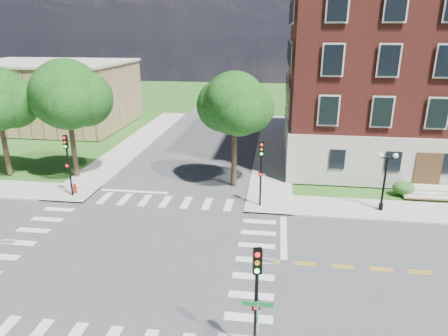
# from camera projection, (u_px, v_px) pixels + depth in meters

# --- Properties ---
(ground) EXTENTS (160.00, 160.00, 0.00)m
(ground) POSITION_uv_depth(u_px,v_px,m) (132.00, 251.00, 23.29)
(ground) COLOR #224E16
(ground) RESTS_ON ground
(road_ew) EXTENTS (90.00, 12.00, 0.01)m
(road_ew) POSITION_uv_depth(u_px,v_px,m) (132.00, 251.00, 23.29)
(road_ew) COLOR #3D3D3F
(road_ew) RESTS_ON ground
(road_ns) EXTENTS (12.00, 90.00, 0.01)m
(road_ns) POSITION_uv_depth(u_px,v_px,m) (132.00, 251.00, 23.29)
(road_ns) COLOR #3D3D3F
(road_ns) RESTS_ON ground
(sidewalk_ne) EXTENTS (34.00, 34.00, 0.12)m
(sidewalk_ne) POSITION_uv_depth(u_px,v_px,m) (357.00, 174.00, 35.71)
(sidewalk_ne) COLOR #9E9B93
(sidewalk_ne) RESTS_ON ground
(sidewalk_nw) EXTENTS (34.00, 34.00, 0.12)m
(sidewalk_nw) POSITION_uv_depth(u_px,v_px,m) (38.00, 160.00, 39.63)
(sidewalk_nw) COLOR #9E9B93
(sidewalk_nw) RESTS_ON ground
(crosswalk_east) EXTENTS (2.20, 10.20, 0.02)m
(crosswalk_east) POSITION_uv_depth(u_px,v_px,m) (255.00, 260.00, 22.37)
(crosswalk_east) COLOR silver
(crosswalk_east) RESTS_ON ground
(stop_bar_east) EXTENTS (0.40, 5.50, 0.00)m
(stop_bar_east) POSITION_uv_depth(u_px,v_px,m) (284.00, 236.00, 24.97)
(stop_bar_east) COLOR silver
(stop_bar_east) RESTS_ON ground
(main_building) EXTENTS (30.60, 22.40, 16.50)m
(main_building) POSITION_uv_depth(u_px,v_px,m) (447.00, 73.00, 38.10)
(main_building) COLOR #B9B1A3
(main_building) RESTS_ON ground
(secondary_building) EXTENTS (20.40, 15.40, 8.30)m
(secondary_building) POSITION_uv_depth(u_px,v_px,m) (50.00, 94.00, 52.80)
(secondary_building) COLOR olive
(secondary_building) RESTS_ON ground
(tree_c) EXTENTS (5.81, 5.81, 10.02)m
(tree_c) POSITION_uv_depth(u_px,v_px,m) (67.00, 95.00, 32.70)
(tree_c) COLOR #322719
(tree_c) RESTS_ON ground
(tree_d) EXTENTS (4.95, 4.95, 9.23)m
(tree_d) POSITION_uv_depth(u_px,v_px,m) (235.00, 104.00, 30.86)
(tree_d) COLOR #322719
(tree_d) RESTS_ON ground
(traffic_signal_se) EXTENTS (0.37, 0.42, 4.80)m
(traffic_signal_se) POSITION_uv_depth(u_px,v_px,m) (256.00, 290.00, 14.62)
(traffic_signal_se) COLOR black
(traffic_signal_se) RESTS_ON ground
(traffic_signal_ne) EXTENTS (0.36, 0.42, 4.80)m
(traffic_signal_ne) POSITION_uv_depth(u_px,v_px,m) (261.00, 166.00, 28.11)
(traffic_signal_ne) COLOR black
(traffic_signal_ne) RESTS_ON ground
(traffic_signal_nw) EXTENTS (0.35, 0.40, 4.80)m
(traffic_signal_nw) POSITION_uv_depth(u_px,v_px,m) (68.00, 158.00, 29.87)
(traffic_signal_nw) COLOR black
(traffic_signal_nw) RESTS_ON ground
(twin_lamp_west) EXTENTS (1.36, 0.36, 4.23)m
(twin_lamp_west) POSITION_uv_depth(u_px,v_px,m) (385.00, 178.00, 27.64)
(twin_lamp_west) COLOR black
(twin_lamp_west) RESTS_ON ground
(street_sign_pole) EXTENTS (1.10, 1.10, 3.10)m
(street_sign_pole) POSITION_uv_depth(u_px,v_px,m) (257.00, 323.00, 14.24)
(street_sign_pole) COLOR gray
(street_sign_pole) RESTS_ON ground
(fire_hydrant) EXTENTS (0.35, 0.35, 0.75)m
(fire_hydrant) POSITION_uv_depth(u_px,v_px,m) (75.00, 188.00, 31.30)
(fire_hydrant) COLOR maroon
(fire_hydrant) RESTS_ON ground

